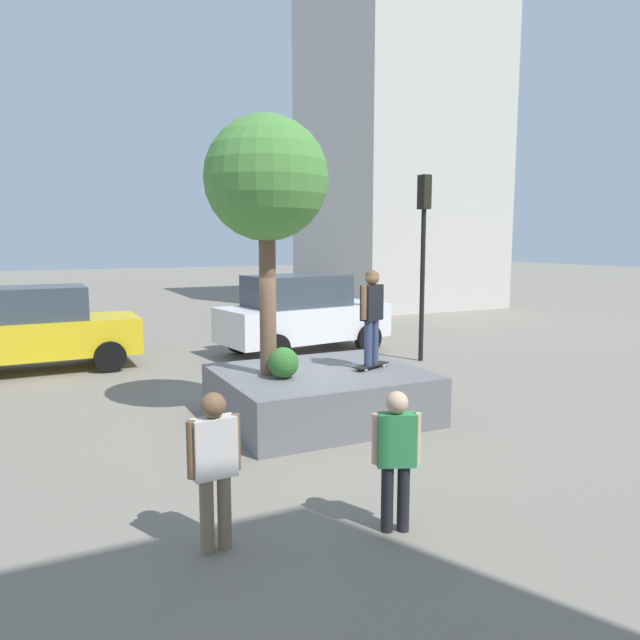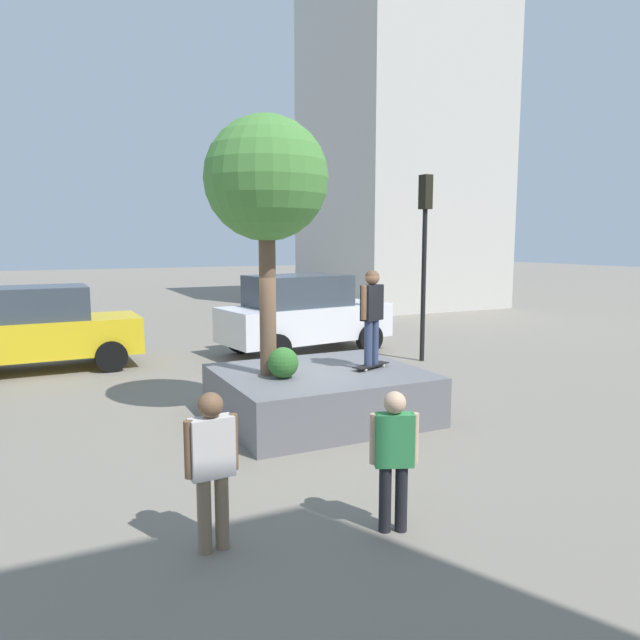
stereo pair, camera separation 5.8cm
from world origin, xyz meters
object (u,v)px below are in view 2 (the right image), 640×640
at_px(skateboarder, 372,310).
at_px(passerby_with_bag, 212,460).
at_px(traffic_light_corner, 425,236).
at_px(plaza_tree, 266,181).
at_px(sedan_parked, 41,328).
at_px(police_car, 303,314).
at_px(pedestrian_crossing, 394,451).
at_px(planter_ledge, 320,394).
at_px(skateboard, 371,366).

xyz_separation_m(skateboarder, passerby_with_bag, (-3.85, -3.39, -0.94)).
bearing_deg(traffic_light_corner, plaza_tree, -149.66).
bearing_deg(sedan_parked, police_car, -6.15).
bearing_deg(pedestrian_crossing, plaza_tree, 87.37).
distance_m(sedan_parked, pedestrian_crossing, 10.96).
height_order(skateboarder, traffic_light_corner, traffic_light_corner).
xyz_separation_m(planter_ledge, skateboard, (0.90, -0.23, 0.48)).
distance_m(plaza_tree, police_car, 7.02).
relative_size(skateboard, traffic_light_corner, 0.17).
bearing_deg(skateboarder, traffic_light_corner, 44.34).
xyz_separation_m(sedan_parked, traffic_light_corner, (8.93, -3.03, 2.19)).
bearing_deg(traffic_light_corner, skateboard, -135.66).
xyz_separation_m(skateboarder, sedan_parked, (-5.23, 6.64, -0.86)).
height_order(plaza_tree, traffic_light_corner, plaza_tree).
height_order(planter_ledge, skateboard, skateboard).
bearing_deg(skateboarder, sedan_parked, 128.25).
bearing_deg(police_car, sedan_parked, 173.85).
relative_size(skateboard, skateboarder, 0.49).
relative_size(skateboarder, pedestrian_crossing, 1.09).
bearing_deg(passerby_with_bag, pedestrian_crossing, -13.68).
xyz_separation_m(plaza_tree, skateboarder, (1.80, -0.39, -2.18)).
height_order(skateboard, traffic_light_corner, traffic_light_corner).
bearing_deg(plaza_tree, sedan_parked, 118.78).
bearing_deg(plaza_tree, pedestrian_crossing, -92.63).
relative_size(skateboarder, passerby_with_bag, 1.03).
bearing_deg(pedestrian_crossing, traffic_light_corner, 52.61).
relative_size(planter_ledge, skateboard, 4.17).
height_order(skateboard, sedan_parked, sedan_parked).
bearing_deg(pedestrian_crossing, skateboarder, 62.50).
bearing_deg(skateboard, sedan_parked, 128.25).
distance_m(skateboarder, police_car, 6.13).
xyz_separation_m(traffic_light_corner, pedestrian_crossing, (-5.69, -7.45, -2.33)).
relative_size(planter_ledge, plaza_tree, 0.80).
relative_size(plaza_tree, pedestrian_crossing, 2.78).
bearing_deg(skateboard, passerby_with_bag, -138.64).
bearing_deg(police_car, plaza_tree, -119.58).
bearing_deg(passerby_with_bag, skateboard, 41.36).
relative_size(planter_ledge, sedan_parked, 0.78).
bearing_deg(passerby_with_bag, traffic_light_corner, 42.85).
distance_m(planter_ledge, traffic_light_corner, 6.35).
bearing_deg(skateboarder, police_car, 77.27).
relative_size(sedan_parked, pedestrian_crossing, 2.84).
distance_m(planter_ledge, police_car, 6.16).
xyz_separation_m(planter_ledge, pedestrian_crossing, (-1.10, -4.07, 0.47)).
height_order(planter_ledge, police_car, police_car).
height_order(traffic_light_corner, pedestrian_crossing, traffic_light_corner).
bearing_deg(plaza_tree, passerby_with_bag, -118.41).
relative_size(plaza_tree, skateboarder, 2.55).
height_order(planter_ledge, pedestrian_crossing, pedestrian_crossing).
distance_m(sedan_parked, police_car, 6.61).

